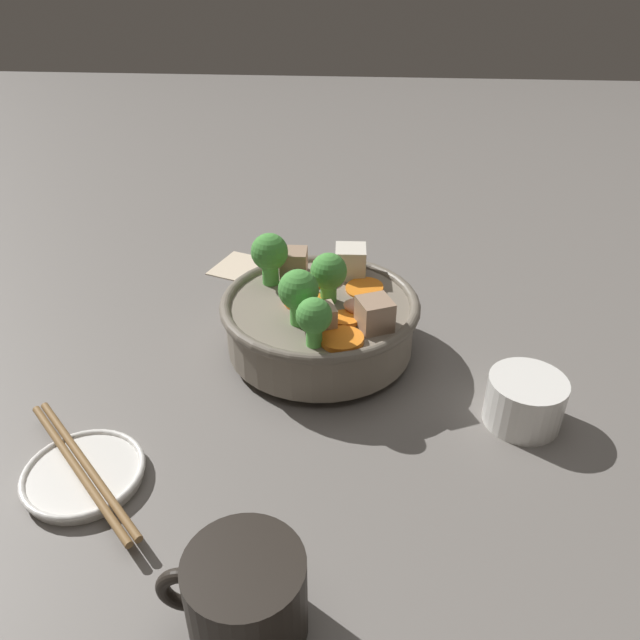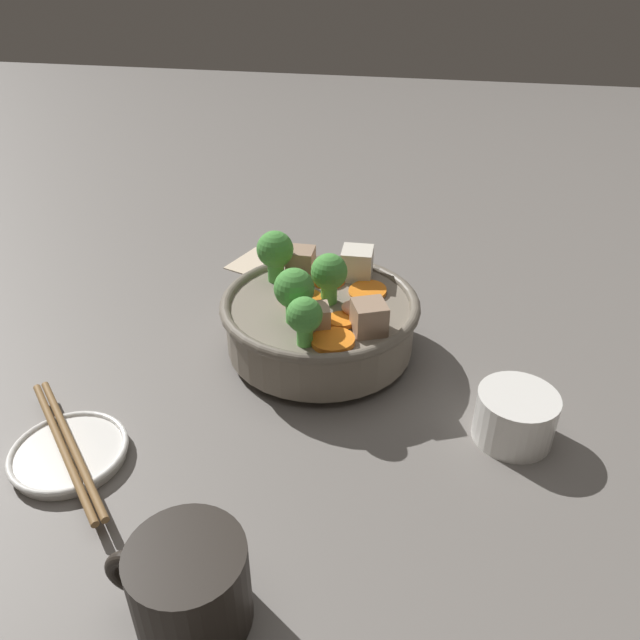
{
  "view_description": "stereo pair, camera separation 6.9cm",
  "coord_description": "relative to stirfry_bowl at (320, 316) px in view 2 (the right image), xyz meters",
  "views": [
    {
      "loc": [
        -0.04,
        0.58,
        0.42
      ],
      "look_at": [
        0.0,
        0.0,
        0.04
      ],
      "focal_mm": 35.0,
      "sensor_mm": 36.0,
      "label": 1
    },
    {
      "loc": [
        -0.11,
        0.57,
        0.42
      ],
      "look_at": [
        0.0,
        0.0,
        0.04
      ],
      "focal_mm": 35.0,
      "sensor_mm": 36.0,
      "label": 2
    }
  ],
  "objects": [
    {
      "name": "ground_plane",
      "position": [
        -0.0,
        -0.0,
        -0.05
      ],
      "size": [
        3.0,
        3.0,
        0.0
      ],
      "primitive_type": "plane",
      "color": "slate"
    },
    {
      "name": "napkin",
      "position": [
        0.11,
        -0.19,
        -0.05
      ],
      "size": [
        0.13,
        0.11,
        0.0
      ],
      "color": "beige",
      "rests_on": "ground_plane"
    },
    {
      "name": "dark_mug",
      "position": [
        0.03,
        0.33,
        -0.01
      ],
      "size": [
        0.1,
        0.08,
        0.07
      ],
      "color": "black",
      "rests_on": "ground_plane"
    },
    {
      "name": "chopsticks_pair",
      "position": [
        0.19,
        0.21,
        -0.03
      ],
      "size": [
        0.15,
        0.16,
        0.01
      ],
      "color": "olive",
      "rests_on": "side_saucer"
    },
    {
      "name": "stirfry_bowl",
      "position": [
        0.0,
        0.0,
        0.0
      ],
      "size": [
        0.22,
        0.22,
        0.12
      ],
      "color": "slate",
      "rests_on": "ground_plane"
    },
    {
      "name": "tea_cup",
      "position": [
        -0.21,
        0.1,
        -0.02
      ],
      "size": [
        0.08,
        0.08,
        0.05
      ],
      "color": "white",
      "rests_on": "ground_plane"
    },
    {
      "name": "side_saucer",
      "position": [
        0.19,
        0.21,
        -0.04
      ],
      "size": [
        0.11,
        0.11,
        0.01
      ],
      "color": "white",
      "rests_on": "ground_plane"
    }
  ]
}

